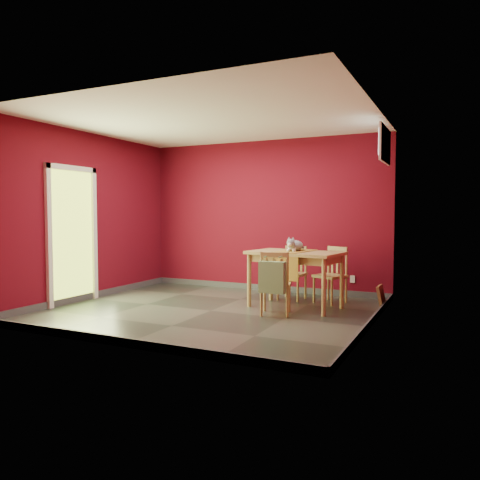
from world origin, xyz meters
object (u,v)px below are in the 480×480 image
at_px(chair_near, 275,282).
at_px(tote_bag, 272,277).
at_px(cat, 295,244).
at_px(picture_frame, 381,297).
at_px(dining_table, 295,258).
at_px(chair_far_right, 332,274).
at_px(chair_far_left, 293,272).

height_order(chair_near, tote_bag, chair_near).
relative_size(cat, picture_frame, 1.30).
xyz_separation_m(dining_table, chair_near, (-0.08, -0.60, -0.28)).
bearing_deg(chair_far_right, dining_table, -122.34).
distance_m(dining_table, chair_far_right, 0.79).
relative_size(chair_far_left, chair_near, 0.98).
distance_m(chair_far_left, picture_frame, 1.47).
xyz_separation_m(chair_near, picture_frame, (1.25, 1.05, -0.28)).
bearing_deg(picture_frame, chair_near, -139.97).
bearing_deg(chair_far_left, chair_far_right, -2.25).
bearing_deg(cat, chair_far_right, 68.79).
height_order(dining_table, cat, cat).
bearing_deg(chair_near, cat, 84.31).
bearing_deg(tote_bag, dining_table, 86.78).
bearing_deg(chair_near, dining_table, 82.38).
height_order(chair_far_right, chair_near, chair_near).
height_order(dining_table, tote_bag, dining_table).
distance_m(chair_far_right, tote_bag, 1.50).
xyz_separation_m(chair_far_left, cat, (0.24, -0.61, 0.51)).
relative_size(chair_far_left, cat, 1.92).
height_order(dining_table, chair_near, chair_near).
bearing_deg(tote_bag, cat, 88.04).
bearing_deg(chair_near, picture_frame, 40.03).
bearing_deg(cat, picture_frame, 33.00).
relative_size(chair_near, cat, 1.96).
distance_m(chair_far_left, cat, 0.83).
bearing_deg(dining_table, chair_near, -97.62).
distance_m(dining_table, cat, 0.22).
height_order(chair_far_left, cat, cat).
bearing_deg(chair_far_left, cat, -68.24).
distance_m(chair_near, cat, 0.82).
bearing_deg(chair_far_right, tote_bag, -107.01).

